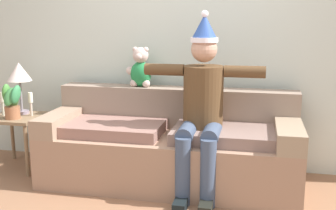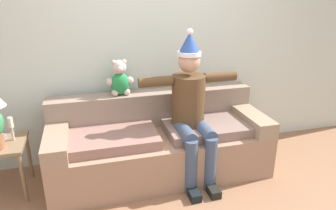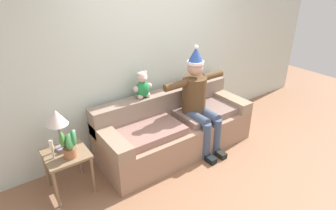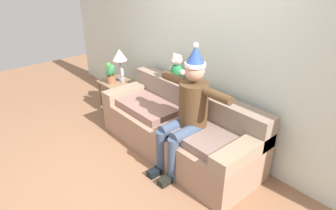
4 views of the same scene
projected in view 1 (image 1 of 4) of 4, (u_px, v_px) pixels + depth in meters
name	position (u px, v px, depth m)	size (l,w,h in m)	color
back_wall	(182.00, 30.00, 4.02)	(7.00, 0.10, 2.70)	silver
couch	(171.00, 146.00, 3.74)	(2.25, 0.87, 0.82)	#9F7A62
person_seated	(202.00, 103.00, 3.43)	(1.02, 0.77, 1.53)	brown
teddy_bear	(141.00, 69.00, 3.93)	(0.29, 0.17, 0.38)	#238143
side_table	(18.00, 124.00, 4.06)	(0.48, 0.49, 0.53)	#876C4E
table_lamp	(19.00, 74.00, 4.06)	(0.24, 0.24, 0.51)	gray
potted_plant	(12.00, 102.00, 3.90)	(0.21, 0.20, 0.34)	#9D6140
candle_tall	(2.00, 100.00, 4.02)	(0.04, 0.04, 0.24)	beige
candle_short	(31.00, 101.00, 4.02)	(0.04, 0.04, 0.23)	beige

